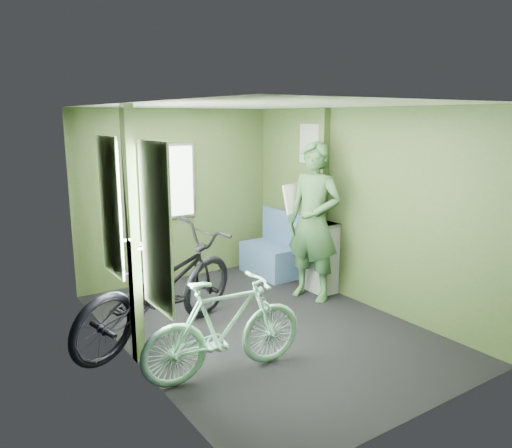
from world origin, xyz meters
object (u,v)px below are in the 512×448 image
(bicycle_black, at_px, (163,339))
(bicycle_mint, at_px, (225,375))
(waste_box, at_px, (322,257))
(passenger, at_px, (313,222))
(bench_seat, at_px, (271,256))

(bicycle_black, height_order, bicycle_mint, bicycle_black)
(bicycle_mint, bearing_deg, waste_box, -55.30)
(bicycle_mint, relative_size, passenger, 0.77)
(bicycle_black, bearing_deg, passenger, -108.97)
(bicycle_black, bearing_deg, bicycle_mint, 168.10)
(bicycle_black, xyz_separation_m, waste_box, (2.26, 0.20, 0.45))
(bicycle_mint, height_order, bench_seat, bench_seat)
(bicycle_mint, bearing_deg, passenger, -54.69)
(waste_box, bearing_deg, bicycle_mint, -151.18)
(passenger, bearing_deg, waste_box, 95.75)
(bicycle_black, height_order, waste_box, waste_box)
(bicycle_mint, distance_m, passenger, 2.33)
(bicycle_mint, distance_m, bench_seat, 2.89)
(bicycle_black, xyz_separation_m, bicycle_mint, (0.16, -0.96, 0.00))
(bench_seat, bearing_deg, bicycle_black, -153.64)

